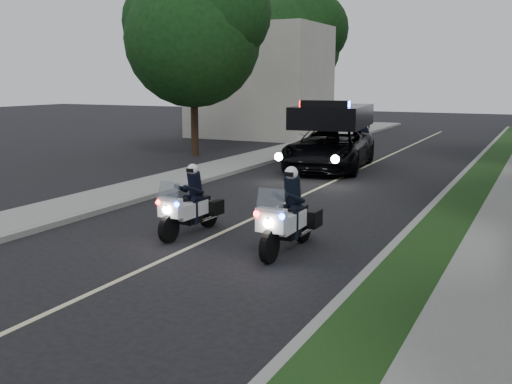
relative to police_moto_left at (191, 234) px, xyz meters
The scene contains 15 objects.
ground 3.00m from the police_moto_left, 78.22° to the right, with size 120.00×120.00×0.00m, color black.
curb_right 8.49m from the police_moto_left, 56.29° to the left, with size 0.20×60.00×0.15m, color gray.
grass_verge 8.90m from the police_moto_left, 52.53° to the left, with size 1.20×60.00×0.16m, color #193814.
sidewalk_right 9.74m from the police_moto_left, 46.45° to the left, with size 1.40×60.00×0.16m, color gray.
curb_left 7.88m from the police_moto_left, 116.28° to the left, with size 0.20×60.00×0.15m, color gray.
sidewalk_left 8.42m from the police_moto_left, 123.01° to the left, with size 2.00×60.00×0.16m, color gray.
building_far 25.14m from the police_moto_left, 112.15° to the left, with size 8.00×6.00×7.00m, color #A8A396.
lane_marking 7.09m from the police_moto_left, 85.04° to the left, with size 0.12×50.00×0.01m, color #BFB78C.
police_moto_left is the anchor object (origin of this frame).
police_moto_right 2.69m from the police_moto_left, ahead, with size 0.76×2.17×1.85m, color white, non-canonical shape.
police_suv 11.54m from the police_moto_left, 92.68° to the left, with size 2.92×6.30×3.06m, color black.
bicycle 20.00m from the police_moto_left, 94.43° to the left, with size 0.53×1.53×0.80m, color black.
cyclist 20.00m from the police_moto_left, 94.43° to the left, with size 0.66×0.44×1.83m, color black.
tree_left_near 15.08m from the police_moto_left, 121.66° to the left, with size 6.47×6.47×10.78m, color #153F15, non-canonical shape.
tree_left_far 29.37m from the police_moto_left, 108.39° to the left, with size 6.87×6.87×11.45m, color black, non-canonical shape.
Camera 1 is at (6.94, -8.78, 3.67)m, focal length 41.70 mm.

